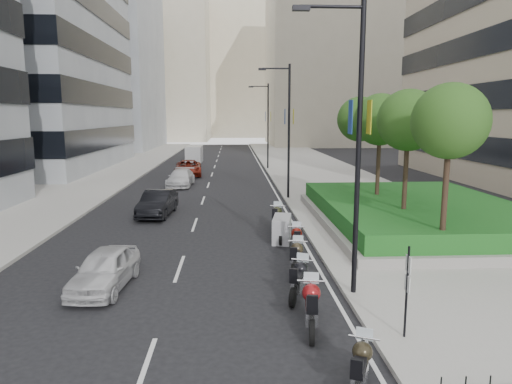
{
  "coord_description": "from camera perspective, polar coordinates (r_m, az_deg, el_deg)",
  "views": [
    {
      "loc": [
        0.52,
        -12.51,
        5.63
      ],
      "look_at": [
        1.65,
        9.25,
        2.0
      ],
      "focal_mm": 32.0,
      "sensor_mm": 36.0,
      "label": 1
    }
  ],
  "objects": [
    {
      "name": "car_b",
      "position": [
        26.61,
        -12.2,
        -1.39
      ],
      "size": [
        1.88,
        4.48,
        1.44
      ],
      "primitive_type": "imported",
      "rotation": [
        0.0,
        0.0,
        -0.08
      ],
      "color": "black",
      "rests_on": "ground"
    },
    {
      "name": "planter",
      "position": [
        24.99,
        19.45,
        -3.29
      ],
      "size": [
        10.0,
        14.0,
        0.4
      ],
      "primitive_type": "cube",
      "color": "gray",
      "rests_on": "sidewalk_right"
    },
    {
      "name": "hedge",
      "position": [
        24.87,
        19.52,
        -1.94
      ],
      "size": [
        9.4,
        13.4,
        0.8
      ],
      "primitive_type": "cube",
      "color": "#144918",
      "rests_on": "planter"
    },
    {
      "name": "building_cream_right",
      "position": [
        95.77,
        10.47,
        16.72
      ],
      "size": [
        28.0,
        24.0,
        36.0
      ],
      "primitive_type": "cube",
      "color": "#B7AD93",
      "rests_on": "ground"
    },
    {
      "name": "tree_1",
      "position": [
        22.01,
        18.51,
        8.45
      ],
      "size": [
        2.8,
        2.8,
        6.3
      ],
      "color": "#332319",
      "rests_on": "planter"
    },
    {
      "name": "lamp_post_0",
      "position": [
        14.0,
        12.14,
        6.95
      ],
      "size": [
        2.34,
        0.45,
        9.0
      ],
      "color": "black",
      "rests_on": "ground"
    },
    {
      "name": "motorcycle_2",
      "position": [
        14.6,
        5.39,
        -10.82
      ],
      "size": [
        0.98,
        2.07,
        1.08
      ],
      "rotation": [
        0.0,
        0.0,
        1.21
      ],
      "color": "black",
      "rests_on": "ground"
    },
    {
      "name": "car_c",
      "position": [
        37.54,
        -9.39,
        1.74
      ],
      "size": [
        2.13,
        4.75,
        1.35
      ],
      "primitive_type": "imported",
      "rotation": [
        0.0,
        0.0,
        -0.05
      ],
      "color": "silver",
      "rests_on": "ground"
    },
    {
      "name": "motorcycle_5",
      "position": [
        20.76,
        3.25,
        -4.66
      ],
      "size": [
        1.07,
        1.98,
        1.14
      ],
      "rotation": [
        0.0,
        0.0,
        1.4
      ],
      "color": "black",
      "rests_on": "ground"
    },
    {
      "name": "tree_3",
      "position": [
        29.6,
        12.83,
        8.83
      ],
      "size": [
        2.8,
        2.8,
        6.3
      ],
      "color": "#332319",
      "rests_on": "planter"
    },
    {
      "name": "sidewalk_right",
      "position": [
        43.7,
        8.26,
        2.05
      ],
      "size": [
        10.0,
        100.0,
        0.15
      ],
      "primitive_type": "cube",
      "color": "#9E9B93",
      "rests_on": "ground"
    },
    {
      "name": "sidewalk_left",
      "position": [
        44.66,
        -19.23,
        1.78
      ],
      "size": [
        8.0,
        100.0,
        0.15
      ],
      "primitive_type": "cube",
      "color": "#9E9B93",
      "rests_on": "ground"
    },
    {
      "name": "car_d",
      "position": [
        44.09,
        -8.46,
        2.99
      ],
      "size": [
        2.84,
        5.5,
        1.48
      ],
      "primitive_type": "imported",
      "rotation": [
        0.0,
        0.0,
        0.07
      ],
      "color": "maroon",
      "rests_on": "ground"
    },
    {
      "name": "delivery_van",
      "position": [
        56.54,
        -7.73,
        4.61
      ],
      "size": [
        1.84,
        4.82,
        2.02
      ],
      "rotation": [
        0.0,
        0.0,
        -0.0
      ],
      "color": "#B2B2B4",
      "rests_on": "ground"
    },
    {
      "name": "lane_edge",
      "position": [
        42.99,
        1.31,
        1.94
      ],
      "size": [
        0.12,
        100.0,
        0.01
      ],
      "primitive_type": "cube",
      "color": "silver",
      "rests_on": "ground"
    },
    {
      "name": "building_cream_left",
      "position": [
        114.59,
        -12.68,
        14.92
      ],
      "size": [
        26.0,
        24.0,
        34.0
      ],
      "primitive_type": "cube",
      "color": "#B7AD93",
      "rests_on": "ground"
    },
    {
      "name": "car_a",
      "position": [
        16.02,
        -18.37,
        -9.12
      ],
      "size": [
        1.86,
        3.97,
        1.31
      ],
      "primitive_type": "imported",
      "rotation": [
        0.0,
        0.0,
        -0.08
      ],
      "color": "silver",
      "rests_on": "ground"
    },
    {
      "name": "building_grey_far",
      "position": [
        86.58,
        -20.12,
        15.11
      ],
      "size": [
        22.0,
        26.0,
        30.0
      ],
      "primitive_type": "cube",
      "color": "gray",
      "rests_on": "ground"
    },
    {
      "name": "motorcycle_1",
      "position": [
        12.59,
        6.93,
        -14.03
      ],
      "size": [
        0.78,
        2.33,
        1.16
      ],
      "rotation": [
        0.0,
        0.0,
        1.42
      ],
      "color": "black",
      "rests_on": "ground"
    },
    {
      "name": "motorcycle_0",
      "position": [
        10.25,
        12.95,
        -20.61
      ],
      "size": [
        0.95,
        1.87,
        0.99
      ],
      "rotation": [
        0.0,
        0.0,
        1.17
      ],
      "color": "black",
      "rests_on": "ground"
    },
    {
      "name": "building_cream_centre",
      "position": [
        133.19,
        -2.4,
        15.2
      ],
      "size": [
        30.0,
        24.0,
        38.0
      ],
      "primitive_type": "cube",
      "color": "#B7AD93",
      "rests_on": "ground"
    },
    {
      "name": "lamp_post_2",
      "position": [
        48.64,
        1.33,
        8.79
      ],
      "size": [
        2.34,
        0.45,
        9.0
      ],
      "color": "black",
      "rests_on": "ground"
    },
    {
      "name": "motorcycle_6",
      "position": [
        22.82,
        2.58,
        -3.25
      ],
      "size": [
        0.78,
        2.28,
        1.14
      ],
      "rotation": [
        0.0,
        0.0,
        1.37
      ],
      "color": "black",
      "rests_on": "ground"
    },
    {
      "name": "lane_centre",
      "position": [
        42.92,
        -5.64,
        1.88
      ],
      "size": [
        0.12,
        100.0,
        0.01
      ],
      "primitive_type": "cube",
      "color": "silver",
      "rests_on": "ground"
    },
    {
      "name": "parking_sign",
      "position": [
        12.09,
        18.35,
        -11.23
      ],
      "size": [
        0.06,
        0.32,
        2.5
      ],
      "color": "black",
      "rests_on": "ground"
    },
    {
      "name": "tree_2",
      "position": [
        25.77,
        15.25,
        8.68
      ],
      "size": [
        2.8,
        2.8,
        6.3
      ],
      "color": "#332319",
      "rests_on": "planter"
    },
    {
      "name": "lamp_post_1",
      "position": [
        30.73,
        3.85,
        8.38
      ],
      "size": [
        2.34,
        0.45,
        9.0
      ],
      "color": "black",
      "rests_on": "ground"
    },
    {
      "name": "motorcycle_4",
      "position": [
        18.9,
        5.11,
        -6.09
      ],
      "size": [
        0.72,
        2.15,
        1.07
      ],
      "rotation": [
        0.0,
        0.0,
        1.45
      ],
      "color": "black",
      "rests_on": "ground"
    },
    {
      "name": "motorcycle_3",
      "position": [
        16.75,
        5.04,
        -8.15
      ],
      "size": [
        0.82,
        2.1,
        1.07
      ],
      "rotation": [
        0.0,
        0.0,
        1.31
      ],
      "color": "black",
      "rests_on": "ground"
    },
    {
      "name": "ground",
      "position": [
        13.72,
        -5.04,
        -14.79
      ],
      "size": [
        160.0,
        160.0,
        0.0
      ],
      "primitive_type": "plane",
      "color": "black",
      "rests_on": "ground"
    },
    {
      "name": "tree_0",
      "position": [
        18.34,
        23.08,
        8.08
      ],
      "size": [
        2.8,
        2.8,
        6.3
      ],
      "color": "#332319",
      "rests_on": "planter"
    }
  ]
}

